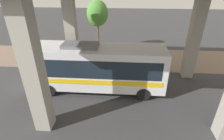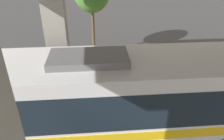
% 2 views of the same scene
% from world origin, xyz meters
% --- Properties ---
extents(ground_plane, '(80.00, 80.00, 0.00)m').
position_xyz_m(ground_plane, '(0.00, 0.00, 0.00)').
color(ground_plane, '#38383A').
rests_on(ground_plane, ground).
extents(sidewalk_strip, '(6.00, 40.00, 0.02)m').
position_xyz_m(sidewalk_strip, '(-3.00, 0.00, 0.01)').
color(sidewalk_strip, '#7A6656').
rests_on(sidewalk_strip, ground).
extents(bus, '(2.82, 10.48, 3.81)m').
position_xyz_m(bus, '(3.21, -2.75, 2.06)').
color(bus, silver).
rests_on(bus, ground).
extents(fire_hydrant, '(0.43, 0.21, 0.94)m').
position_xyz_m(fire_hydrant, '(-1.28, -4.41, 0.47)').
color(fire_hydrant, '#B21919').
rests_on(fire_hydrant, ground).
extents(planter_front, '(1.29, 1.29, 1.68)m').
position_xyz_m(planter_front, '(-1.13, 2.47, 0.82)').
color(planter_front, '#9E998E').
rests_on(planter_front, ground).
extents(planter_middle, '(1.40, 1.40, 1.66)m').
position_xyz_m(planter_middle, '(-2.00, 1.23, 0.81)').
color(planter_middle, '#9E998E').
rests_on(planter_middle, ground).
extents(planter_back, '(1.36, 1.36, 1.71)m').
position_xyz_m(planter_back, '(-0.84, -2.53, 0.86)').
color(planter_back, '#9E998E').
rests_on(planter_back, ground).
extents(street_tree_near, '(2.35, 2.35, 6.00)m').
position_xyz_m(street_tree_near, '(-4.60, -3.65, 4.56)').
color(street_tree_near, brown).
rests_on(street_tree_near, ground).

